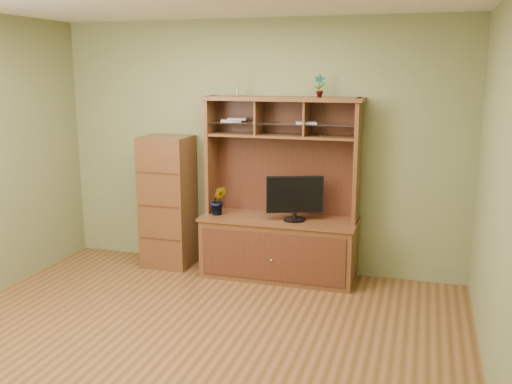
% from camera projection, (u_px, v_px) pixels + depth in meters
% --- Properties ---
extents(room, '(4.54, 4.04, 2.74)m').
position_uv_depth(room, '(183.00, 180.00, 4.31)').
color(room, '#583719').
rests_on(room, ground).
extents(media_hutch, '(1.66, 0.61, 1.90)m').
position_uv_depth(media_hutch, '(279.00, 229.00, 6.02)').
color(media_hutch, '#4E2516').
rests_on(media_hutch, room).
extents(monitor, '(0.57, 0.24, 0.46)m').
position_uv_depth(monitor, '(295.00, 197.00, 5.81)').
color(monitor, black).
rests_on(monitor, media_hutch).
extents(orchid_plant, '(0.20, 0.18, 0.31)m').
position_uv_depth(orchid_plant, '(218.00, 201.00, 6.06)').
color(orchid_plant, '#2A5A1F').
rests_on(orchid_plant, media_hutch).
extents(top_plant, '(0.13, 0.10, 0.23)m').
position_uv_depth(top_plant, '(319.00, 86.00, 5.67)').
color(top_plant, '#286423').
rests_on(top_plant, media_hutch).
extents(reed_diffuser, '(0.05, 0.05, 0.26)m').
position_uv_depth(reed_diffuser, '(237.00, 86.00, 5.92)').
color(reed_diffuser, silver).
rests_on(reed_diffuser, media_hutch).
extents(magazines, '(1.05, 0.22, 0.04)m').
position_uv_depth(magazines, '(257.00, 121.00, 5.93)').
color(magazines, '#BCBBC1').
rests_on(magazines, media_hutch).
extents(side_cabinet, '(0.52, 0.48, 1.46)m').
position_uv_depth(side_cabinet, '(168.00, 202.00, 6.35)').
color(side_cabinet, '#4E2516').
rests_on(side_cabinet, room).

